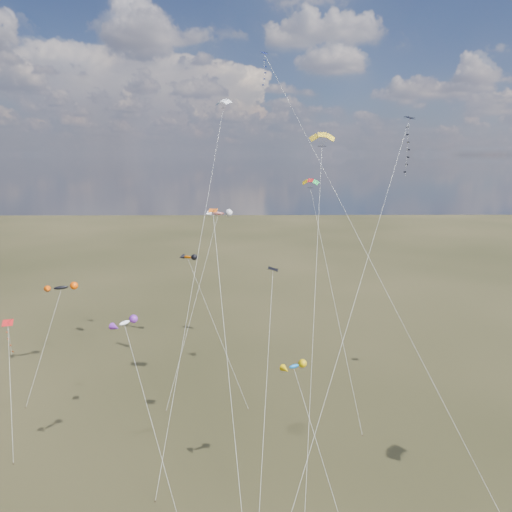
{
  "coord_description": "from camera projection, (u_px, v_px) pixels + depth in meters",
  "views": [
    {
      "loc": [
        -0.63,
        -31.26,
        29.93
      ],
      "look_at": [
        0.0,
        18.0,
        19.0
      ],
      "focal_mm": 32.0,
      "sensor_mm": 36.0,
      "label": 1
    }
  ],
  "objects": [
    {
      "name": "parafoil_yellow",
      "position": [
        322.0,
        136.0,
        44.38
      ],
      "size": [
        4.55,
        18.54,
        32.49
      ],
      "color": "yellow",
      "rests_on": "ground"
    },
    {
      "name": "diamond_orange_center",
      "position": [
        224.0,
        325.0,
        36.16
      ],
      "size": [
        3.87,
        17.13,
        25.33
      ],
      "color": "#E3590F",
      "rests_on": "ground"
    },
    {
      "name": "novelty_white_purple",
      "position": [
        125.0,
        324.0,
        40.8
      ],
      "size": [
        6.69,
        8.4,
        15.67
      ],
      "color": "white",
      "rests_on": "ground"
    },
    {
      "name": "parafoil_blue_white",
      "position": [
        223.0,
        104.0,
        54.6
      ],
      "size": [
        6.42,
        23.94,
        36.84
      ],
      "color": "#2071BA",
      "rests_on": "ground"
    },
    {
      "name": "diamond_red_low",
      "position": [
        10.0,
        343.0,
        49.61
      ],
      "size": [
        3.54,
        7.83,
        12.38
      ],
      "color": "red",
      "rests_on": "ground"
    },
    {
      "name": "diamond_navy_tall",
      "position": [
        283.0,
        105.0,
        53.16
      ],
      "size": [
        19.76,
        29.31,
        42.16
      ],
      "color": "#0E164F",
      "rests_on": "ground"
    },
    {
      "name": "novelty_black_orange",
      "position": [
        61.0,
        288.0,
        61.1
      ],
      "size": [
        3.78,
        10.23,
        13.11
      ],
      "color": "black",
      "rests_on": "ground"
    },
    {
      "name": "parafoil_tricolor",
      "position": [
        311.0,
        182.0,
        62.39
      ],
      "size": [
        5.21,
        19.98,
        27.1
      ],
      "color": "#E0B209",
      "rests_on": "ground"
    },
    {
      "name": "diamond_black_mid",
      "position": [
        269.0,
        334.0,
        39.87
      ],
      "size": [
        2.5,
        17.01,
        19.62
      ],
      "color": "black",
      "rests_on": "ground"
    },
    {
      "name": "novelty_redwhite_stripe",
      "position": [
        218.0,
        214.0,
        66.02
      ],
      "size": [
        7.45,
        17.91,
        22.27
      ],
      "color": "red",
      "rests_on": "ground"
    },
    {
      "name": "novelty_orange_black",
      "position": [
        188.0,
        258.0,
        62.03
      ],
      "size": [
        9.6,
        12.24,
        16.84
      ],
      "color": "#C55100",
      "rests_on": "ground"
    },
    {
      "name": "novelty_blue_yellow",
      "position": [
        294.0,
        367.0,
        38.88
      ],
      "size": [
        5.16,
        9.66,
        12.72
      ],
      "color": "#0F5FAA",
      "rests_on": "ground"
    },
    {
      "name": "diamond_black_high",
      "position": [
        401.0,
        167.0,
        45.78
      ],
      "size": [
        16.45,
        24.86,
        33.82
      ],
      "color": "black",
      "rests_on": "ground"
    }
  ]
}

